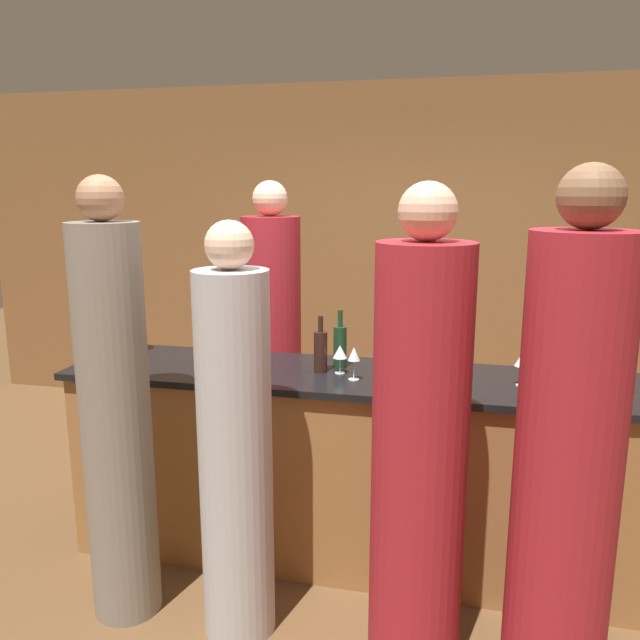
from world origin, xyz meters
TOP-DOWN VIEW (x-y plane):
  - ground_plane at (0.00, 0.00)m, footprint 14.00×14.00m
  - back_wall at (0.00, 2.27)m, footprint 8.00×0.06m
  - bar_counter at (0.00, 0.00)m, footprint 3.18×0.66m
  - bartender at (-0.75, 0.71)m, footprint 0.37×0.37m
  - guest_0 at (0.28, -0.69)m, footprint 0.38×0.38m
  - guest_1 at (-0.50, -0.66)m, footprint 0.32×0.32m
  - guest_2 at (0.80, -0.80)m, footprint 0.37×0.37m
  - guest_3 at (-1.06, -0.65)m, footprint 0.31×0.31m
  - wine_bottle_0 at (-0.27, 0.00)m, footprint 0.07×0.07m
  - wine_bottle_1 at (-0.19, 0.11)m, footprint 0.07×0.07m
  - ice_bucket at (-1.44, 0.18)m, footprint 0.16×0.16m
  - wine_glass_0 at (-0.08, -0.10)m, footprint 0.06×0.06m
  - wine_glass_1 at (0.16, -0.11)m, footprint 0.07×0.07m
  - wine_glass_2 at (-0.69, -0.14)m, footprint 0.07×0.07m
  - wine_glass_3 at (0.78, -0.13)m, footprint 0.06×0.06m
  - wine_glass_4 at (-0.17, -0.01)m, footprint 0.07×0.07m
  - wine_glass_5 at (0.71, -0.02)m, footprint 0.08×0.08m
  - wine_glass_6 at (0.99, -0.03)m, footprint 0.08×0.08m

SIDE VIEW (x-z plane):
  - ground_plane at x=0.00m, z-range 0.00..0.00m
  - bar_counter at x=0.00m, z-range 0.00..1.03m
  - guest_1 at x=-0.50m, z-range -0.06..1.77m
  - guest_0 at x=0.28m, z-range -0.07..1.90m
  - bartender at x=-0.75m, z-range -0.07..1.93m
  - guest_3 at x=-1.06m, z-range -0.06..1.95m
  - guest_2 at x=0.80m, z-range -0.07..1.96m
  - ice_bucket at x=-1.44m, z-range 1.02..1.19m
  - wine_glass_3 at x=0.78m, z-range 1.06..1.20m
  - wine_glass_1 at x=0.16m, z-range 1.06..1.20m
  - wine_glass_4 at x=-0.17m, z-range 1.06..1.21m
  - wine_bottle_0 at x=-0.27m, z-range 0.99..1.28m
  - wine_bottle_1 at x=-0.19m, z-range 0.99..1.29m
  - wine_glass_0 at x=-0.08m, z-range 1.07..1.23m
  - wine_glass_5 at x=0.71m, z-range 1.07..1.24m
  - wine_glass_6 at x=0.99m, z-range 1.07..1.24m
  - wine_glass_2 at x=-0.69m, z-range 1.07..1.24m
  - back_wall at x=0.00m, z-range 0.00..2.80m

